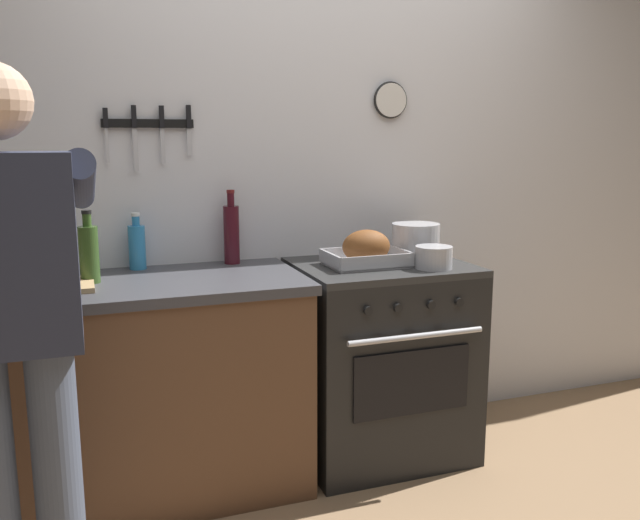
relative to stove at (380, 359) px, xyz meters
The scene contains 12 objects.
wall_back 0.95m from the stove, 121.31° to the left, with size 6.00×0.13×2.60m.
counter_block 1.43m from the stove, behind, with size 2.03×0.65×0.90m.
stove is the anchor object (origin of this frame).
person_cook 1.67m from the stove, 156.94° to the right, with size 0.51×0.63×1.66m.
roasting_pan 0.53m from the stove, 167.62° to the right, with size 0.35×0.26×0.16m.
stock_pot 0.57m from the stove, 17.69° to the left, with size 0.22×0.22×0.17m.
saucepan 0.55m from the stove, 46.56° to the right, with size 0.16×0.16×0.10m.
cutting_board 1.48m from the stove, behind, with size 0.36×0.24×0.02m, color tan.
bottle_olive_oil 1.36m from the stove, behind, with size 0.08×0.08×0.28m.
bottle_vinegar 1.59m from the stove, behind, with size 0.06×0.06×0.22m.
bottle_dish_soap 1.20m from the stove, 166.44° to the left, with size 0.07×0.07×0.24m.
bottle_wine_red 0.89m from the stove, 159.16° to the left, with size 0.07×0.07×0.33m.
Camera 1 is at (-1.04, -1.65, 1.46)m, focal length 37.07 mm.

